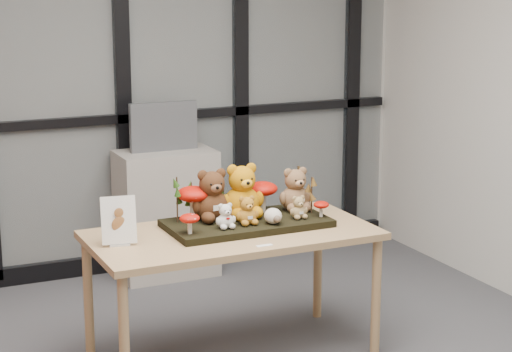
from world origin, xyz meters
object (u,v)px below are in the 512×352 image
diorama_tray (247,223)px  bear_beige_small (298,206)px  bear_tan_back (295,187)px  sign_holder (119,224)px  mushroom_back_right (262,195)px  mushroom_front_left (190,223)px  mushroom_back_left (194,201)px  monitor (164,126)px  bear_brown_medium (212,192)px  bear_pooh_yellow (242,188)px  bear_small_yellow (247,209)px  bear_white_bow (225,214)px  cabinet (166,214)px  plush_cream_hedgehog (273,215)px  mushroom_front_right (321,208)px  display_table (232,244)px

diorama_tray → bear_beige_small: bearing=-17.9°
bear_tan_back → sign_holder: bearing=-173.7°
mushroom_back_right → mushroom_front_left: (-0.51, -0.24, -0.04)m
mushroom_back_left → monitor: bearing=77.7°
bear_brown_medium → bear_pooh_yellow: bearing=-2.6°
bear_small_yellow → bear_white_bow: bearing=-171.3°
cabinet → bear_white_bow: bearing=-97.2°
plush_cream_hedgehog → monitor: 1.53m
bear_white_bow → bear_beige_small: (0.43, 0.01, -0.00)m
mushroom_front_right → bear_beige_small: bearing=170.0°
bear_small_yellow → plush_cream_hedgehog: size_ratio=1.81×
cabinet → monitor: size_ratio=1.88×
bear_pooh_yellow → bear_small_yellow: bearing=-104.5°
diorama_tray → mushroom_back_left: 0.30m
bear_beige_small → mushroom_front_left: 0.63m
diorama_tray → plush_cream_hedgehog: 0.17m
plush_cream_hedgehog → mushroom_back_right: bearing=77.4°
cabinet → bear_tan_back: bearing=-76.8°
bear_beige_small → mushroom_back_right: size_ratio=0.74×
bear_pooh_yellow → bear_white_bow: 0.25m
mushroom_front_right → monitor: (-0.37, 1.49, 0.24)m
bear_small_yellow → bear_white_bow: 0.13m
bear_small_yellow → bear_pooh_yellow: bearing=75.5°
mushroom_back_right → bear_small_yellow: bearing=-132.7°
mushroom_back_left → mushroom_front_right: 0.68m
bear_tan_back → bear_pooh_yellow: bearing=-179.7°
bear_tan_back → cabinet: 1.40m
bear_beige_small → mushroom_back_right: (-0.12, 0.20, 0.02)m
bear_tan_back → mushroom_front_right: bearing=-71.4°
bear_tan_back → diorama_tray: bearing=-166.8°
bear_white_bow → mushroom_back_right: (0.31, 0.22, 0.02)m
plush_cream_hedgehog → sign_holder: 0.81m
diorama_tray → mushroom_front_right: 0.41m
bear_white_bow → mushroom_front_right: 0.55m
bear_brown_medium → bear_small_yellow: bear_brown_medium is taller
plush_cream_hedgehog → display_table: bearing=161.2°
diorama_tray → monitor: size_ratio=1.87×
bear_beige_small → mushroom_back_right: bearing=119.5°
mushroom_back_left → mushroom_front_left: bearing=-115.2°
bear_tan_back → mushroom_back_left: (-0.58, 0.04, -0.03)m
bear_small_yellow → bear_white_bow: (-0.13, -0.02, -0.01)m
plush_cream_hedgehog → mushroom_back_left: mushroom_back_left is taller
bear_brown_medium → mushroom_front_right: bearing=-19.0°
bear_small_yellow → cabinet: size_ratio=0.19×
bear_brown_medium → mushroom_front_right: 0.59m
bear_brown_medium → cabinet: bear_brown_medium is taller
display_table → sign_holder: sign_holder is taller
bear_brown_medium → cabinet: size_ratio=0.35×
bear_white_bow → sign_holder: sign_holder is taller
bear_pooh_yellow → bear_brown_medium: bear_pooh_yellow is taller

